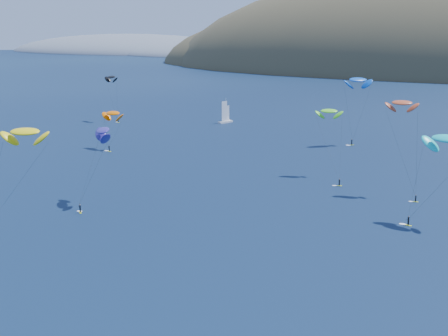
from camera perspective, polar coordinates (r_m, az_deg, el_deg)
headland at (r=934.95m, az=-7.19°, el=10.24°), size 460.00×250.00×60.00m
sailboat at (r=261.16m, az=0.13°, el=4.35°), size 8.71×7.90×10.40m
kitesurfer_1 at (r=208.37m, az=-10.13°, el=4.95°), size 9.33×8.15×14.22m
kitesurfer_2 at (r=124.94m, az=-17.75°, el=3.17°), size 11.72×10.44×22.73m
kitesurfer_3 at (r=170.48m, az=9.60°, el=5.14°), size 10.91×14.24×19.44m
kitesurfer_4 at (r=215.93m, az=12.16°, el=7.89°), size 10.46×10.03×24.84m
kitesurfer_5 at (r=133.38m, az=19.71°, el=2.54°), size 11.84×8.60×20.52m
kitesurfer_9 at (r=154.09m, az=15.97°, el=5.74°), size 10.07×9.06×24.20m
kitesurfer_10 at (r=144.18m, az=-11.03°, el=3.37°), size 9.32×15.08×19.24m
kitesurfer_12 at (r=268.80m, az=-10.27°, el=8.18°), size 9.47×6.19×20.68m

